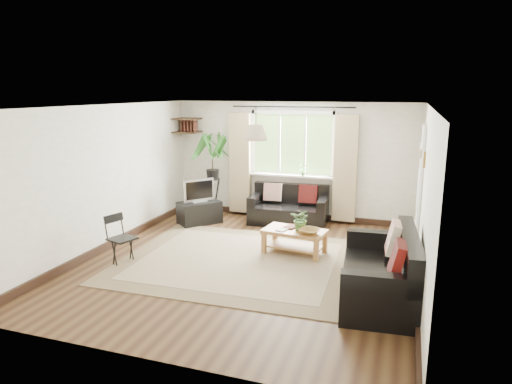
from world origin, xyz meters
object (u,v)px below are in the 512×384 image
(sofa_back, at_px, (289,206))
(coffee_table, at_px, (294,242))
(sofa_right, at_px, (379,267))
(palm_stand, at_px, (213,175))
(tv_stand, at_px, (200,213))
(folding_chair, at_px, (122,240))

(sofa_back, distance_m, coffee_table, 1.74)
(sofa_right, relative_size, coffee_table, 1.80)
(palm_stand, bearing_deg, sofa_right, -39.29)
(sofa_back, height_order, tv_stand, sofa_back)
(sofa_back, xyz_separation_m, coffee_table, (0.53, -1.65, -0.16))
(sofa_right, distance_m, tv_stand, 4.34)
(coffee_table, distance_m, palm_stand, 2.85)
(sofa_back, height_order, palm_stand, palm_stand)
(folding_chair, bearing_deg, coffee_table, -45.76)
(sofa_back, distance_m, folding_chair, 3.46)
(sofa_back, relative_size, coffee_table, 1.54)
(coffee_table, distance_m, folding_chair, 2.73)
(coffee_table, bearing_deg, tv_stand, 153.81)
(folding_chair, bearing_deg, palm_stand, 12.53)
(tv_stand, bearing_deg, sofa_back, -31.64)
(sofa_back, xyz_separation_m, palm_stand, (-1.66, 0.04, 0.52))
(sofa_back, height_order, folding_chair, folding_chair)
(sofa_back, bearing_deg, sofa_right, -59.69)
(sofa_back, relative_size, tv_stand, 1.87)
(sofa_right, bearing_deg, folding_chair, -95.13)
(tv_stand, distance_m, palm_stand, 0.89)
(sofa_right, distance_m, palm_stand, 4.68)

